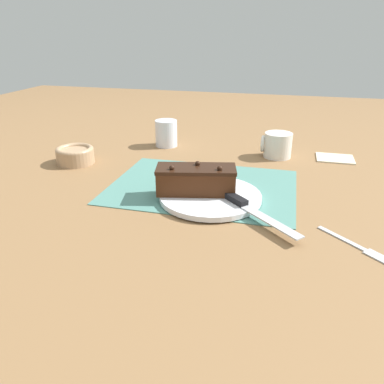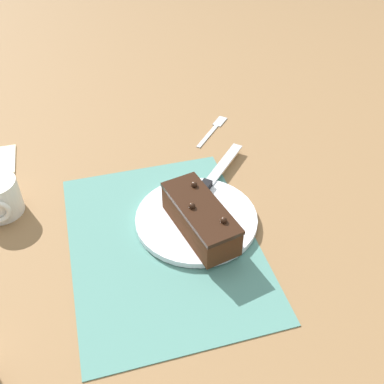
# 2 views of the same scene
# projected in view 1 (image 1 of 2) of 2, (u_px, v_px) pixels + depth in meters

# --- Properties ---
(ground_plane) EXTENTS (3.00, 3.00, 0.00)m
(ground_plane) POSITION_uv_depth(u_px,v_px,m) (203.00, 187.00, 0.95)
(ground_plane) COLOR olive
(placemat_woven) EXTENTS (0.46, 0.34, 0.00)m
(placemat_woven) POSITION_uv_depth(u_px,v_px,m) (203.00, 186.00, 0.95)
(placemat_woven) COLOR slate
(placemat_woven) RESTS_ON ground_plane
(cake_plate) EXTENTS (0.24, 0.24, 0.01)m
(cake_plate) POSITION_uv_depth(u_px,v_px,m) (210.00, 196.00, 0.87)
(cake_plate) COLOR white
(cake_plate) RESTS_ON placemat_woven
(chocolate_cake) EXTENTS (0.19, 0.11, 0.07)m
(chocolate_cake) POSITION_uv_depth(u_px,v_px,m) (196.00, 180.00, 0.87)
(chocolate_cake) COLOR #472614
(chocolate_cake) RESTS_ON cake_plate
(serving_knife) EXTENTS (0.18, 0.17, 0.01)m
(serving_knife) POSITION_uv_depth(u_px,v_px,m) (246.00, 205.00, 0.80)
(serving_knife) COLOR black
(serving_knife) RESTS_ON cake_plate
(drinking_glass) EXTENTS (0.07, 0.07, 0.09)m
(drinking_glass) POSITION_uv_depth(u_px,v_px,m) (166.00, 133.00, 1.26)
(drinking_glass) COLOR white
(drinking_glass) RESTS_ON ground_plane
(small_bowl) EXTENTS (0.11, 0.11, 0.05)m
(small_bowl) POSITION_uv_depth(u_px,v_px,m) (75.00, 155.00, 1.10)
(small_bowl) COLOR tan
(small_bowl) RESTS_ON ground_plane
(coffee_mug) EXTENTS (0.09, 0.08, 0.08)m
(coffee_mug) POSITION_uv_depth(u_px,v_px,m) (277.00, 145.00, 1.15)
(coffee_mug) COLOR silver
(coffee_mug) RESTS_ON ground_plane
(folded_napkin) EXTENTS (0.11, 0.09, 0.01)m
(folded_napkin) POSITION_uv_depth(u_px,v_px,m) (335.00, 158.00, 1.15)
(folded_napkin) COLOR beige
(folded_napkin) RESTS_ON ground_plane
(dessert_fork) EXTENTS (0.12, 0.11, 0.01)m
(dessert_fork) POSITION_uv_depth(u_px,v_px,m) (358.00, 246.00, 0.69)
(dessert_fork) COLOR #B7BABF
(dessert_fork) RESTS_ON ground_plane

